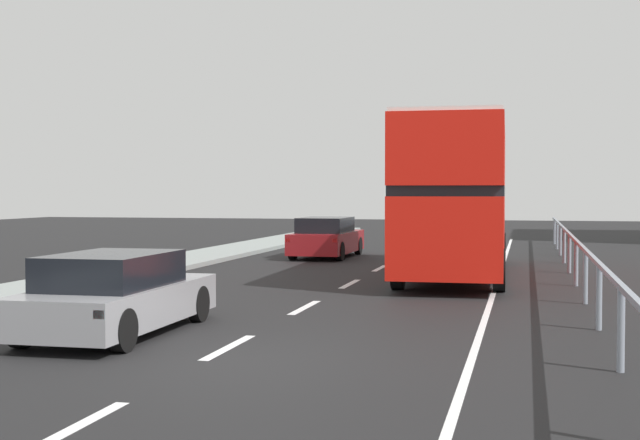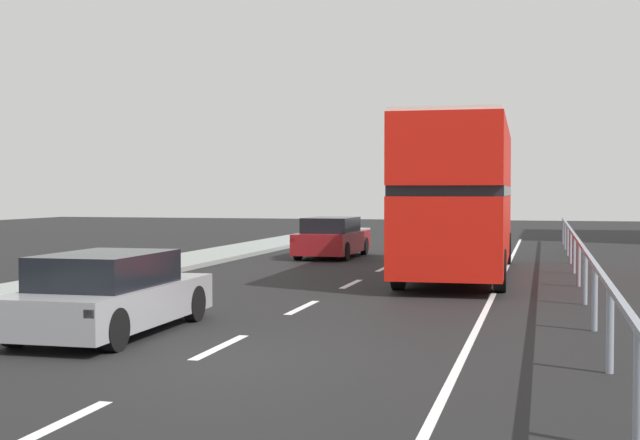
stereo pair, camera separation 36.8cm
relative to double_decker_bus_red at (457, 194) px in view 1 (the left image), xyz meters
The scene contains 6 objects.
ground_plane 13.34m from the double_decker_bus_red, 100.66° to the right, with size 75.86×120.00×0.10m, color black.
lane_paint_markings 4.97m from the double_decker_bus_red, 92.88° to the right, with size 3.72×46.00×0.01m.
bridge_side_railing 5.14m from the double_decker_bus_red, 52.06° to the right, with size 0.10×42.00×1.14m.
double_decker_bus_red is the anchor object (origin of this frame).
hatchback_car_near 12.41m from the double_decker_bus_red, 111.97° to the right, with size 1.85×4.46×1.33m.
sedan_car_ahead 7.64m from the double_decker_bus_red, 131.82° to the left, with size 1.88×4.47×1.41m.
Camera 1 is at (4.30, -11.50, 2.32)m, focal length 49.20 mm.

